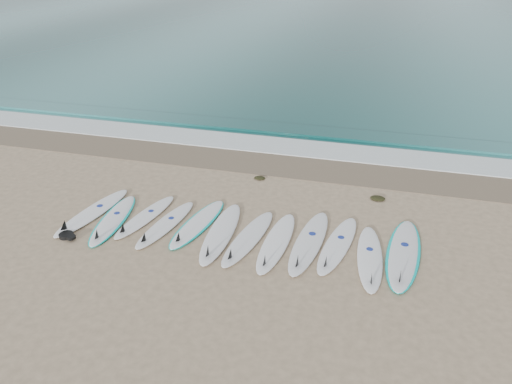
% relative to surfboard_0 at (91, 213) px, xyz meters
% --- Properties ---
extents(ground, '(120.00, 120.00, 0.00)m').
position_rel_surfboard_0_xyz_m(ground, '(3.60, 0.06, -0.06)').
color(ground, tan).
extents(ocean, '(120.00, 55.00, 0.03)m').
position_rel_surfboard_0_xyz_m(ocean, '(3.60, 32.56, -0.04)').
color(ocean, '#205F5E').
rests_on(ocean, ground).
extents(wet_sand_band, '(120.00, 1.80, 0.01)m').
position_rel_surfboard_0_xyz_m(wet_sand_band, '(3.60, 4.16, -0.05)').
color(wet_sand_band, brown).
rests_on(wet_sand_band, ground).
extents(foam_band, '(120.00, 1.40, 0.04)m').
position_rel_surfboard_0_xyz_m(foam_band, '(3.60, 5.56, -0.04)').
color(foam_band, silver).
rests_on(foam_band, ground).
extents(wave_crest, '(120.00, 1.00, 0.10)m').
position_rel_surfboard_0_xyz_m(wave_crest, '(3.60, 7.06, -0.01)').
color(wave_crest, '#205F5E').
rests_on(wave_crest, ground).
extents(surfboard_0, '(0.89, 2.66, 0.33)m').
position_rel_surfboard_0_xyz_m(surfboard_0, '(0.00, 0.00, 0.00)').
color(surfboard_0, white).
rests_on(surfboard_0, ground).
extents(surfboard_1, '(0.90, 2.49, 0.31)m').
position_rel_surfboard_0_xyz_m(surfboard_1, '(0.67, -0.15, -0.01)').
color(surfboard_1, white).
rests_on(surfboard_1, ground).
extents(surfboard_2, '(0.84, 2.34, 0.29)m').
position_rel_surfboard_0_xyz_m(surfboard_2, '(1.32, 0.15, -0.01)').
color(surfboard_2, white).
rests_on(surfboard_2, ground).
extents(surfboard_3, '(0.81, 2.39, 0.30)m').
position_rel_surfboard_0_xyz_m(surfboard_3, '(1.94, -0.05, -0.01)').
color(surfboard_3, white).
rests_on(surfboard_3, ground).
extents(surfboard_4, '(0.88, 2.48, 0.31)m').
position_rel_surfboard_0_xyz_m(surfboard_4, '(2.64, 0.21, -0.01)').
color(surfboard_4, white).
rests_on(surfboard_4, ground).
extents(surfboard_5, '(0.71, 2.74, 0.35)m').
position_rel_surfboard_0_xyz_m(surfboard_5, '(3.30, -0.08, 0.00)').
color(surfboard_5, white).
rests_on(surfboard_5, ground).
extents(surfboard_6, '(0.86, 2.57, 0.32)m').
position_rel_surfboard_0_xyz_m(surfboard_6, '(3.95, -0.12, -0.00)').
color(surfboard_6, white).
rests_on(surfboard_6, ground).
extents(surfboard_7, '(0.61, 2.58, 0.33)m').
position_rel_surfboard_0_xyz_m(surfboard_7, '(4.59, -0.13, -0.00)').
color(surfboard_7, white).
rests_on(surfboard_7, ground).
extents(surfboard_8, '(0.76, 2.77, 0.35)m').
position_rel_surfboard_0_xyz_m(surfboard_8, '(5.27, 0.06, 0.00)').
color(surfboard_8, white).
rests_on(surfboard_8, ground).
extents(surfboard_9, '(0.89, 2.55, 0.32)m').
position_rel_surfboard_0_xyz_m(surfboard_9, '(5.88, 0.13, -0.00)').
color(surfboard_9, white).
rests_on(surfboard_9, ground).
extents(surfboard_10, '(0.73, 2.52, 0.32)m').
position_rel_surfboard_0_xyz_m(surfboard_10, '(6.59, -0.18, -0.00)').
color(surfboard_10, white).
rests_on(surfboard_10, ground).
extents(surfboard_11, '(0.87, 2.89, 0.36)m').
position_rel_surfboard_0_xyz_m(surfboard_11, '(7.25, 0.17, -0.00)').
color(surfboard_11, silver).
rests_on(surfboard_11, ground).
extents(seaweed_near, '(0.31, 0.24, 0.06)m').
position_rel_surfboard_0_xyz_m(seaweed_near, '(3.38, 3.03, -0.03)').
color(seaweed_near, black).
rests_on(seaweed_near, ground).
extents(seaweed_far, '(0.38, 0.30, 0.07)m').
position_rel_surfboard_0_xyz_m(seaweed_far, '(6.60, 2.64, -0.02)').
color(seaweed_far, black).
rests_on(seaweed_far, ground).
extents(leash_coil, '(0.46, 0.36, 0.11)m').
position_rel_surfboard_0_xyz_m(leash_coil, '(0.06, -1.05, -0.01)').
color(leash_coil, black).
rests_on(leash_coil, ground).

